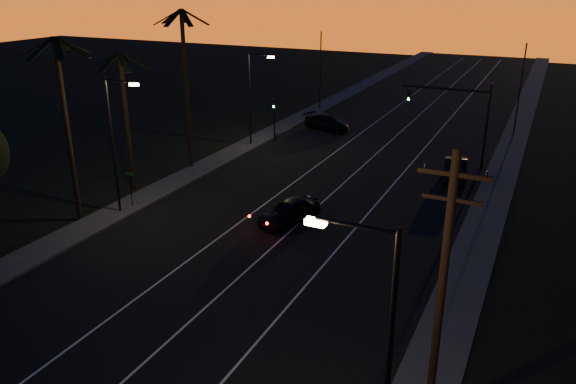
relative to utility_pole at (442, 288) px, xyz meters
The scene contains 21 objects.
road 23.72m from the utility_pole, 120.11° to the left, with size 20.00×170.00×0.01m, color black.
sidewalk_left 30.78m from the utility_pole, 138.74° to the left, with size 2.40×170.00×0.16m, color #383835.
sidewalk_right 20.68m from the utility_pole, 91.15° to the left, with size 2.40×170.00×0.16m, color #383835.
lane_stripe_left 25.32m from the utility_pole, 126.13° to the left, with size 0.12×160.00×0.01m, color silver.
lane_stripe_mid 23.48m from the utility_pole, 119.03° to the left, with size 0.12×160.00×0.01m, color silver.
lane_stripe_right 22.04m from the utility_pole, 110.81° to the left, with size 0.12×160.00×0.01m, color silver.
palm_near 25.55m from the utility_pole, 161.71° to the left, with size 4.25×4.16×11.53m.
palm_mid 28.49m from the utility_pole, 150.55° to the left, with size 4.25×4.16×10.03m.
palm_far 31.17m from the utility_pole, 139.96° to the left, with size 4.25×4.16×12.53m.
streetlight_left_near 24.44m from the utility_pole, 155.85° to the left, with size 2.55×0.26×9.00m.
streetlight_left_far 35.79m from the utility_pole, 128.52° to the left, with size 2.55×0.26×8.50m.
streetlight_right_near 4.10m from the utility_pole, 102.67° to the right, with size 2.55×0.26×9.00m.
street_sign 25.22m from the utility_pole, 153.85° to the left, with size 0.70×0.06×2.60m.
utility_pole is the anchor object (origin of this frame).
signal_mast 30.33m from the utility_pole, 98.47° to the left, with size 7.10×0.41×7.00m.
signal_post 36.74m from the utility_pole, 125.13° to the left, with size 0.28×0.37×4.20m.
far_pole_left 50.36m from the utility_pole, 116.67° to the left, with size 0.14×0.14×9.00m, color black.
far_pole_right 42.01m from the utility_pole, 90.82° to the left, with size 0.14×0.14×9.00m, color black.
lead_car 18.40m from the utility_pole, 131.22° to the left, with size 3.31×5.34×1.54m.
right_car 26.79m from the utility_pole, 97.85° to the left, with size 2.36×4.98×1.58m.
cross_car 40.96m from the utility_pole, 116.64° to the left, with size 5.50×3.56×1.48m.
Camera 1 is at (13.85, -6.37, 14.66)m, focal length 35.00 mm.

